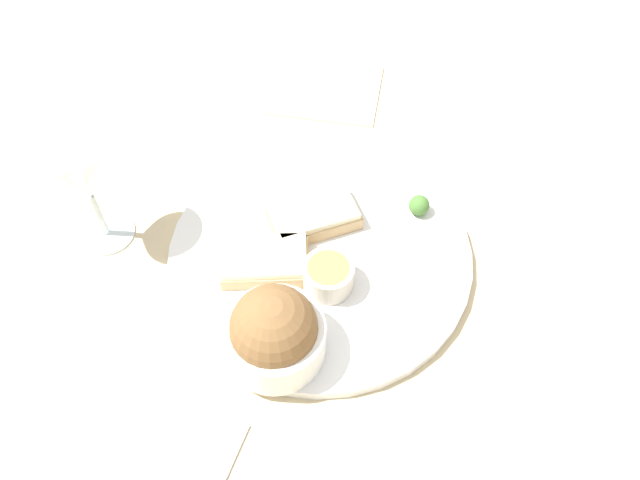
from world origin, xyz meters
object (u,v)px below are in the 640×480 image
Objects in this scene: sauce_ramekin at (328,275)px; wine_glass at (81,175)px; cheese_toast_near at (265,261)px; napkin at (322,89)px; salad_bowl at (274,333)px; cheese_toast_far at (314,215)px.

sauce_ramekin is 0.37× the size of wine_glass.
cheese_toast_near reaches higher than napkin.
salad_bowl reaches higher than cheese_toast_near.
cheese_toast_near is at bearing -127.82° from cheese_toast_far.
napkin is at bearing 92.52° from sauce_ramekin.
cheese_toast_near is at bearing 163.56° from sauce_ramekin.
salad_bowl is 0.68× the size of wine_glass.
sauce_ramekin is 0.48× the size of cheese_toast_far.
salad_bowl is 0.10m from sauce_ramekin.
wine_glass is 0.38m from napkin.
wine_glass reaches higher than salad_bowl.
cheese_toast_near is (-0.02, 0.10, -0.02)m from salad_bowl.
wine_glass is at bearing 165.20° from cheese_toast_near.
sauce_ramekin is (0.05, 0.08, -0.02)m from salad_bowl.
sauce_ramekin is 0.34m from napkin.
cheese_toast_near is 0.67× the size of wine_glass.
sauce_ramekin is 0.07m from cheese_toast_near.
napkin is (0.25, 0.27, -0.10)m from wine_glass.
cheese_toast_near is 0.09m from cheese_toast_far.
cheese_toast_near is at bearing -14.80° from wine_glass.
wine_glass is (-0.27, 0.07, 0.07)m from sauce_ramekin.
wine_glass reaches higher than sauce_ramekin.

